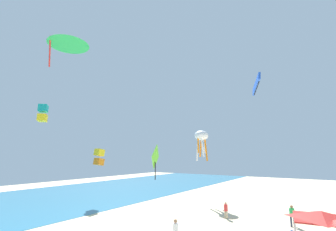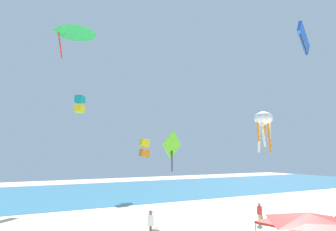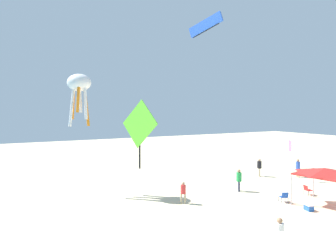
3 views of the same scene
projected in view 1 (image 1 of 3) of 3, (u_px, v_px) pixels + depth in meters
The scene contains 11 objects.
ocean_strip at pixel (29, 202), 33.43m from camera, with size 120.00×26.85×0.02m, color teal.
canopy_tent at pixel (322, 216), 15.49m from camera, with size 3.82×3.76×2.79m.
person_kite_handler at pixel (226, 209), 24.54m from camera, with size 0.39×0.40×1.63m.
person_beachcomber at pixel (292, 214), 21.73m from camera, with size 0.45×0.45×1.89m.
person_watching_sky at pixel (176, 230), 17.19m from camera, with size 0.43×0.45×1.80m.
kite_box_teal at pixel (43, 113), 27.72m from camera, with size 1.37×1.37×2.05m.
kite_octopus_white at pixel (201, 137), 34.92m from camera, with size 2.00×2.00×4.43m.
kite_diamond_lime at pixel (155, 158), 24.69m from camera, with size 2.40×0.94×3.62m.
kite_parafoil_blue at pixel (256, 85), 26.42m from camera, with size 3.00×1.56×1.94m.
kite_delta_green at pixel (69, 42), 22.54m from camera, with size 5.28×5.29×3.00m.
kite_box_yellow at pixel (99, 157), 33.23m from camera, with size 1.20×1.06×2.36m.
Camera 1 is at (-18.10, 1.03, 6.32)m, focal length 25.42 mm.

